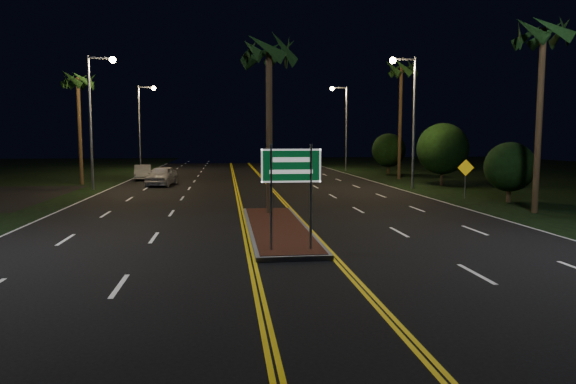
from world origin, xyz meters
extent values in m
plane|color=black|center=(0.00, 0.00, 0.00)|extent=(120.00, 120.00, 0.00)
cube|color=gray|center=(0.00, 7.00, 0.07)|extent=(2.25, 10.25, 0.15)
cube|color=#592819|center=(0.00, 7.00, 0.16)|extent=(2.00, 10.00, 0.02)
cylinder|color=gray|center=(-0.60, 2.80, 1.75)|extent=(0.08, 0.08, 3.20)
cylinder|color=gray|center=(0.60, 2.80, 1.75)|extent=(0.08, 0.08, 3.20)
cube|color=#07471E|center=(0.00, 2.80, 2.70)|extent=(1.80, 0.04, 1.00)
cube|color=white|center=(0.00, 2.77, 2.70)|extent=(1.80, 0.01, 1.00)
cylinder|color=gray|center=(-11.00, 24.00, 4.50)|extent=(0.18, 0.18, 9.00)
cube|color=gray|center=(-10.20, 24.00, 8.85)|extent=(1.60, 0.12, 0.12)
sphere|color=#FFC872|center=(-9.40, 24.00, 8.75)|extent=(0.44, 0.44, 0.44)
cylinder|color=gray|center=(-11.00, 44.00, 4.50)|extent=(0.18, 0.18, 9.00)
cube|color=gray|center=(-10.20, 44.00, 8.85)|extent=(1.60, 0.12, 0.12)
sphere|color=#FFC872|center=(-9.40, 44.00, 8.75)|extent=(0.44, 0.44, 0.44)
cylinder|color=gray|center=(11.00, 22.00, 4.50)|extent=(0.18, 0.18, 9.00)
cube|color=gray|center=(10.20, 22.00, 8.85)|extent=(1.60, 0.12, 0.12)
sphere|color=#FFC872|center=(9.40, 22.00, 8.75)|extent=(0.44, 0.44, 0.44)
cylinder|color=gray|center=(11.00, 42.00, 4.50)|extent=(0.18, 0.18, 9.00)
cube|color=gray|center=(10.20, 42.00, 8.85)|extent=(1.60, 0.12, 0.12)
sphere|color=#FFC872|center=(9.40, 42.00, 8.75)|extent=(0.44, 0.44, 0.44)
cylinder|color=#382819|center=(0.00, 10.50, 3.75)|extent=(0.28, 0.28, 7.50)
cylinder|color=#382819|center=(-12.80, 28.00, 4.00)|extent=(0.28, 0.28, 8.00)
cylinder|color=#382819|center=(12.50, 10.00, 4.25)|extent=(0.28, 0.28, 8.50)
cylinder|color=#382819|center=(12.80, 30.00, 4.75)|extent=(0.28, 0.28, 9.50)
cylinder|color=#382819|center=(13.50, 14.00, 0.45)|extent=(0.24, 0.24, 0.90)
sphere|color=black|center=(13.50, 14.00, 1.95)|extent=(2.70, 2.70, 2.70)
cylinder|color=#382819|center=(14.00, 24.00, 0.63)|extent=(0.24, 0.24, 1.26)
sphere|color=black|center=(14.00, 24.00, 2.73)|extent=(3.78, 3.78, 3.78)
cylinder|color=#382819|center=(13.80, 36.00, 0.54)|extent=(0.24, 0.24, 1.08)
sphere|color=black|center=(13.80, 36.00, 2.34)|extent=(3.24, 3.24, 3.24)
imported|color=#B4B4BA|center=(-6.69, 26.56, 0.85)|extent=(2.83, 5.34, 1.70)
imported|color=#A0A4A9|center=(-8.92, 32.16, 0.74)|extent=(2.47, 4.63, 1.47)
cylinder|color=gray|center=(11.92, 15.96, 0.99)|extent=(0.07, 0.07, 1.99)
cube|color=#D6A30B|center=(11.92, 15.94, 1.81)|extent=(0.96, 0.13, 0.96)
camera|label=1|loc=(-1.94, -12.35, 3.52)|focal=32.00mm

